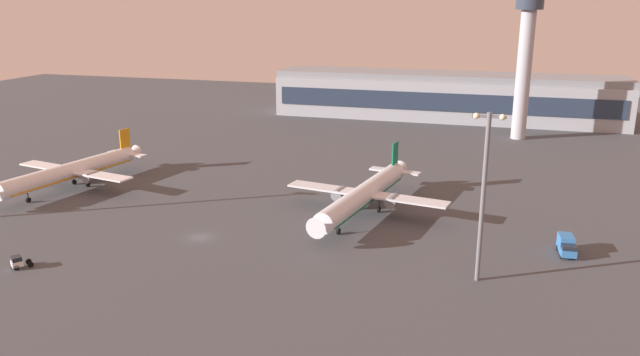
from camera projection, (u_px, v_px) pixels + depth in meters
ground_plane at (200, 237)px, 111.38m from camera, size 416.00×416.00×0.00m
terminal_building at (445, 96)px, 221.48m from camera, size 121.80×22.40×16.40m
control_tower at (526, 51)px, 184.05m from camera, size 8.00×8.00×46.99m
airplane_mid_apron at (72, 171)px, 139.80m from camera, size 32.31×41.28×10.64m
airplane_far_stand at (365, 194)px, 122.57m from camera, size 33.75×43.17×11.10m
catering_truck at (567, 245)px, 103.56m from camera, size 2.90×5.86×3.05m
pushback_tug at (18, 262)px, 98.24m from camera, size 3.29×3.54×2.05m
apron_light_west at (484, 187)px, 90.27m from camera, size 4.80×0.90×25.96m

